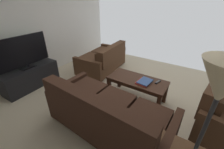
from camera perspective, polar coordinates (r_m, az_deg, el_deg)
name	(u,v)px	position (r m, az deg, el deg)	size (l,w,h in m)	color
ground_plane	(126,100)	(3.10, 5.48, -10.13)	(5.11, 4.85, 0.01)	beige
wall_right	(39,23)	(4.28, -26.88, 17.59)	(0.12, 4.85, 2.65)	white
sofa_main	(106,114)	(2.25, -2.43, -15.26)	(1.95, 0.96, 0.86)	black
loveseat_near	(103,59)	(4.15, -3.38, 5.95)	(0.96, 1.49, 0.78)	black
coffee_table	(137,83)	(2.95, 9.80, -3.14)	(1.15, 0.53, 0.47)	#3D2316
floor_lamp	(216,101)	(1.10, 35.73, -8.54)	(0.30, 0.30, 1.62)	#262628
tv_stand	(31,77)	(3.90, -29.41, -0.86)	(0.50, 1.25, 0.50)	black
flat_tv	(23,52)	(3.68, -31.65, 7.59)	(0.21, 1.12, 0.71)	black
book_stack	(144,82)	(2.82, 12.61, -2.77)	(0.26, 0.31, 0.04)	#C63833
tv_remote	(158,82)	(2.90, 17.59, -2.78)	(0.08, 0.17, 0.02)	black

